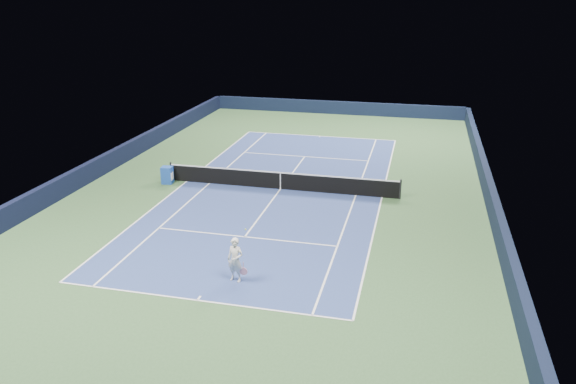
# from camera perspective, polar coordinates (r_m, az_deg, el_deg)

# --- Properties ---
(ground) EXTENTS (40.00, 40.00, 0.00)m
(ground) POSITION_cam_1_polar(r_m,az_deg,el_deg) (30.56, -0.77, 0.29)
(ground) COLOR #31522D
(ground) RESTS_ON ground
(wall_far) EXTENTS (22.00, 0.35, 1.10)m
(wall_far) POSITION_cam_1_polar(r_m,az_deg,el_deg) (49.20, 4.98, 8.53)
(wall_far) COLOR #101832
(wall_far) RESTS_ON ground
(wall_right) EXTENTS (0.35, 40.00, 1.10)m
(wall_right) POSITION_cam_1_polar(r_m,az_deg,el_deg) (29.76, 19.87, -0.38)
(wall_right) COLOR black
(wall_right) RESTS_ON ground
(wall_left) EXTENTS (0.35, 40.00, 1.10)m
(wall_left) POSITION_cam_1_polar(r_m,az_deg,el_deg) (34.56, -18.47, 2.56)
(wall_left) COLOR black
(wall_left) RESTS_ON ground
(court_surface) EXTENTS (10.97, 23.77, 0.01)m
(court_surface) POSITION_cam_1_polar(r_m,az_deg,el_deg) (30.56, -0.77, 0.30)
(court_surface) COLOR navy
(court_surface) RESTS_ON ground
(baseline_far) EXTENTS (10.97, 0.08, 0.00)m
(baseline_far) POSITION_cam_1_polar(r_m,az_deg,el_deg) (41.68, 3.27, 5.70)
(baseline_far) COLOR white
(baseline_far) RESTS_ON ground
(baseline_near) EXTENTS (10.97, 0.08, 0.00)m
(baseline_near) POSITION_cam_1_polar(r_m,az_deg,el_deg) (20.32, -9.19, -10.81)
(baseline_near) COLOR white
(baseline_near) RESTS_ON ground
(sideline_doubles_right) EXTENTS (0.08, 23.77, 0.00)m
(sideline_doubles_right) POSITION_cam_1_polar(r_m,az_deg,el_deg) (29.76, 9.52, -0.53)
(sideline_doubles_right) COLOR white
(sideline_doubles_right) RESTS_ON ground
(sideline_doubles_left) EXTENTS (0.08, 23.77, 0.00)m
(sideline_doubles_left) POSITION_cam_1_polar(r_m,az_deg,el_deg) (32.28, -10.25, 1.07)
(sideline_doubles_left) COLOR white
(sideline_doubles_left) RESTS_ON ground
(sideline_singles_right) EXTENTS (0.08, 23.77, 0.00)m
(sideline_singles_right) POSITION_cam_1_polar(r_m,az_deg,el_deg) (29.87, 6.91, -0.32)
(sideline_singles_right) COLOR white
(sideline_singles_right) RESTS_ON ground
(sideline_singles_left) EXTENTS (0.08, 23.77, 0.00)m
(sideline_singles_left) POSITION_cam_1_polar(r_m,az_deg,el_deg) (31.77, -7.98, 0.89)
(sideline_singles_left) COLOR white
(sideline_singles_left) RESTS_ON ground
(service_line_far) EXTENTS (8.23, 0.08, 0.00)m
(service_line_far) POSITION_cam_1_polar(r_m,az_deg,el_deg) (36.49, 1.71, 3.62)
(service_line_far) COLOR white
(service_line_far) RESTS_ON ground
(service_line_near) EXTENTS (8.23, 0.08, 0.00)m
(service_line_near) POSITION_cam_1_polar(r_m,az_deg,el_deg) (24.86, -4.41, -4.56)
(service_line_near) COLOR white
(service_line_near) RESTS_ON ground
(center_service_line) EXTENTS (0.08, 12.80, 0.00)m
(center_service_line) POSITION_cam_1_polar(r_m,az_deg,el_deg) (30.56, -0.77, 0.31)
(center_service_line) COLOR white
(center_service_line) RESTS_ON ground
(center_mark_far) EXTENTS (0.08, 0.30, 0.00)m
(center_mark_far) POSITION_cam_1_polar(r_m,az_deg,el_deg) (41.54, 3.24, 5.65)
(center_mark_far) COLOR white
(center_mark_far) RESTS_ON ground
(center_mark_near) EXTENTS (0.08, 0.30, 0.00)m
(center_mark_near) POSITION_cam_1_polar(r_m,az_deg,el_deg) (20.44, -9.03, -10.60)
(center_mark_near) COLOR white
(center_mark_near) RESTS_ON ground
(tennis_net) EXTENTS (12.90, 0.10, 1.07)m
(tennis_net) POSITION_cam_1_polar(r_m,az_deg,el_deg) (30.39, -0.77, 1.19)
(tennis_net) COLOR black
(tennis_net) RESTS_ON ground
(sponsor_cube) EXTENTS (0.65, 0.60, 0.96)m
(sponsor_cube) POSITION_cam_1_polar(r_m,az_deg,el_deg) (32.05, -12.16, 1.69)
(sponsor_cube) COLOR #1C48AB
(sponsor_cube) RESTS_ON ground
(tennis_player) EXTENTS (0.82, 1.30, 1.73)m
(tennis_player) POSITION_cam_1_polar(r_m,az_deg,el_deg) (20.98, -5.36, -6.89)
(tennis_player) COLOR silver
(tennis_player) RESTS_ON ground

